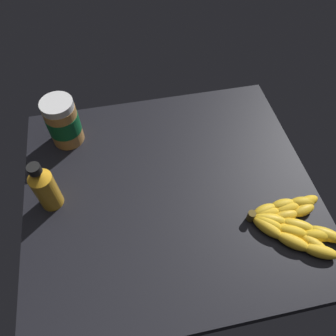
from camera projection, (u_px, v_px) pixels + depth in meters
ground_plane at (170, 194)px, 90.66cm from camera, size 71.48×77.82×4.98cm
banana_bunch at (290, 223)px, 81.03cm from camera, size 18.57×21.45×3.30cm
peanut_butter_jar at (63, 122)px, 93.12cm from camera, size 9.34×9.34×14.94cm
honey_bottle at (45, 187)px, 80.37cm from camera, size 5.77×5.77×15.98cm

